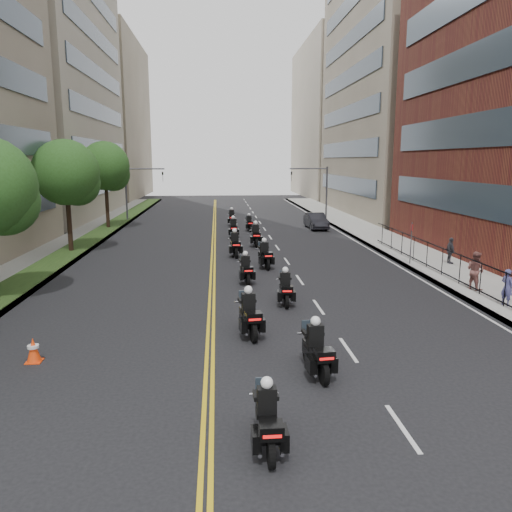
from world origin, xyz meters
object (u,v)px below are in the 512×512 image
Objects in this scene: motorcycle_0 at (267,421)px; motorcycle_1 at (316,352)px; pedestrian_b at (475,270)px; motorcycle_5 at (265,256)px; motorcycle_6 at (235,245)px; pedestrian_c at (450,251)px; motorcycle_8 at (233,229)px; motorcycle_9 at (249,224)px; parked_sedan at (316,221)px; traffic_cone at (33,350)px; motorcycle_4 at (246,270)px; motorcycle_2 at (249,316)px; motorcycle_3 at (285,290)px; motorcycle_10 at (232,218)px; motorcycle_7 at (256,236)px; pedestrian_a at (507,287)px.

motorcycle_1 is at bearing 63.38° from motorcycle_0.
motorcycle_5 is at bearing 32.85° from pedestrian_b.
motorcycle_6 is 1.59× the size of pedestrian_c.
motorcycle_8 is 1.14× the size of motorcycle_9.
parked_sedan is 33.63m from traffic_cone.
motorcycle_6 reaches higher than pedestrian_c.
pedestrian_b is (10.90, -2.75, 0.42)m from motorcycle_4.
parked_sedan is at bearing 54.83° from motorcycle_6.
motorcycle_2 reaches higher than motorcycle_3.
motorcycle_4 is 7.30m from motorcycle_6.
motorcycle_8 is at bearing -91.48° from motorcycle_10.
pedestrian_b is at bearing 36.68° from motorcycle_1.
motorcycle_0 is 1.03× the size of motorcycle_9.
motorcycle_7 is (-0.06, 22.59, 0.05)m from motorcycle_1.
pedestrian_a is (9.57, -9.05, 0.24)m from motorcycle_5.
motorcycle_10 is at bearing 81.75° from motorcycle_2.
motorcycle_5 is at bearing 74.07° from motorcycle_2.
pedestrian_b is at bearing 47.15° from motorcycle_0.
motorcycle_4 is 0.93× the size of motorcycle_10.
motorcycle_10 is 33.62m from traffic_cone.
motorcycle_0 is 0.98× the size of motorcycle_4.
motorcycle_6 is 18.52m from traffic_cone.
traffic_cone is (-8.82, -5.80, -0.27)m from motorcycle_3.
motorcycle_0 is at bearing -102.77° from motorcycle_5.
pedestrian_b is at bearing 21.32° from traffic_cone.
motorcycle_3 is at bearing -96.07° from motorcycle_5.
pedestrian_c reaches higher than motorcycle_9.
parked_sedan is at bearing 63.51° from traffic_cone.
motorcycle_9 is at bearing 78.59° from motorcycle_2.
motorcycle_10 is at bearing 84.82° from motorcycle_4.
motorcycle_8 is at bearing 109.75° from motorcycle_7.
motorcycle_4 is at bearing 44.57° from pedestrian_a.
motorcycle_1 is 0.54× the size of parked_sedan.
motorcycle_2 is (-1.77, 3.54, 0.02)m from motorcycle_1.
motorcycle_10 reaches higher than motorcycle_5.
motorcycle_2 reaches higher than motorcycle_8.
motorcycle_6 is 1.59× the size of pedestrian_a.
motorcycle_3 is at bearing -93.89° from motorcycle_9.
parked_sedan is at bearing 63.87° from motorcycle_4.
motorcycle_6 is 15.68m from motorcycle_10.
motorcycle_3 is 2.84× the size of traffic_cone.
motorcycle_6 is (-1.74, 18.74, 0.04)m from motorcycle_1.
motorcycle_7 reaches higher than parked_sedan.
pedestrian_c is (11.12, -7.96, 0.20)m from motorcycle_7.
motorcycle_5 is 17.83m from parked_sedan.
motorcycle_6 reaches higher than motorcycle_4.
motorcycle_2 is at bearing 131.73° from pedestrian_c.
motorcycle_5 is 11.49m from pedestrian_b.
motorcycle_7 is 8.12m from motorcycle_9.
pedestrian_b reaches higher than motorcycle_2.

